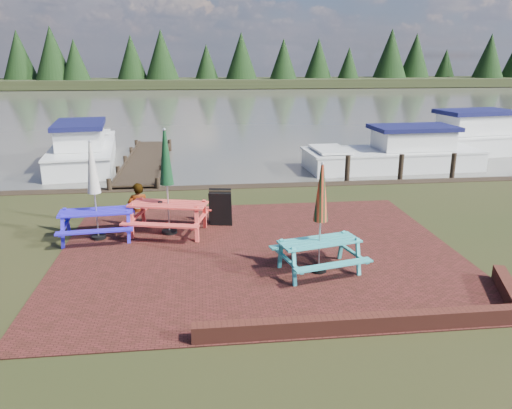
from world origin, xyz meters
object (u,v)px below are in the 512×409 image
object	(u,v)px
picnic_table_teal	(320,236)
boat_jetty	(84,150)
picnic_table_red	(168,199)
person	(137,184)
boat_near	(396,155)
jetty	(146,161)
chalkboard	(220,208)
picnic_table_blue	(96,206)
boat_far	(460,140)

from	to	relation	value
picnic_table_teal	boat_jetty	xyz separation A→B (m)	(-7.30, 12.50, -0.38)
picnic_table_teal	picnic_table_red	xyz separation A→B (m)	(-3.19, 2.71, 0.12)
picnic_table_red	person	xyz separation A→B (m)	(-0.98, 2.00, -0.09)
picnic_table_teal	person	world-z (taller)	picnic_table_teal
picnic_table_red	boat_near	xyz separation A→B (m)	(8.87, 7.42, -0.54)
jetty	chalkboard	bearing A→B (deg)	-71.83
boat_jetty	picnic_table_teal	bearing A→B (deg)	-67.05
chalkboard	person	bearing A→B (deg)	156.53
picnic_table_blue	chalkboard	size ratio (longest dim) A/B	2.53
picnic_table_blue	boat_near	bearing A→B (deg)	30.75
chalkboard	picnic_table_red	bearing A→B (deg)	-149.25
jetty	boat_near	size ratio (longest dim) A/B	1.25
boat_far	boat_jetty	bearing A→B (deg)	82.91
chalkboard	boat_far	world-z (taller)	boat_far
picnic_table_red	boat_near	size ratio (longest dim) A/B	0.36
chalkboard	jetty	xyz separation A→B (m)	(-2.72, 8.28, -0.38)
chalkboard	boat_jetty	bearing A→B (deg)	130.05
chalkboard	jetty	world-z (taller)	chalkboard
picnic_table_blue	boat_far	bearing A→B (deg)	29.97
jetty	boat_jetty	xyz separation A→B (m)	(-2.70, 1.00, 0.31)
chalkboard	jetty	size ratio (longest dim) A/B	0.10
picnic_table_red	chalkboard	world-z (taller)	picnic_table_red
boat_far	person	distance (m)	16.28
picnic_table_red	boat_near	distance (m)	11.58
picnic_table_blue	chalkboard	world-z (taller)	picnic_table_blue
picnic_table_blue	jetty	distance (m)	9.01
picnic_table_teal	picnic_table_red	size ratio (longest dim) A/B	0.87
picnic_table_red	picnic_table_teal	bearing A→B (deg)	-25.83
picnic_table_blue	boat_near	size ratio (longest dim) A/B	0.33
picnic_table_blue	boat_far	distance (m)	18.08
boat_far	boat_near	bearing A→B (deg)	114.57
jetty	boat_far	world-z (taller)	boat_far
boat_jetty	picnic_table_red	bearing A→B (deg)	-74.57
boat_near	picnic_table_red	bearing A→B (deg)	127.16
chalkboard	boat_far	bearing A→B (deg)	49.10
picnic_table_teal	picnic_table_blue	distance (m)	5.51
picnic_table_teal	picnic_table_red	bearing A→B (deg)	126.15
boat_jetty	person	size ratio (longest dim) A/B	4.52
picnic_table_teal	boat_far	size ratio (longest dim) A/B	0.30
picnic_table_teal	boat_jetty	bearing A→B (deg)	106.80
picnic_table_blue	boat_far	xyz separation A→B (m)	(14.81, 10.36, -0.36)
chalkboard	boat_near	xyz separation A→B (m)	(7.56, 6.92, -0.11)
picnic_table_red	person	world-z (taller)	picnic_table_red
picnic_table_red	person	distance (m)	2.23
jetty	picnic_table_teal	bearing A→B (deg)	-68.19
picnic_table_teal	picnic_table_blue	size ratio (longest dim) A/B	0.96
jetty	person	world-z (taller)	person
person	boat_near	bearing A→B (deg)	-163.76
picnic_table_teal	jetty	bearing A→B (deg)	98.31
chalkboard	jetty	distance (m)	8.72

